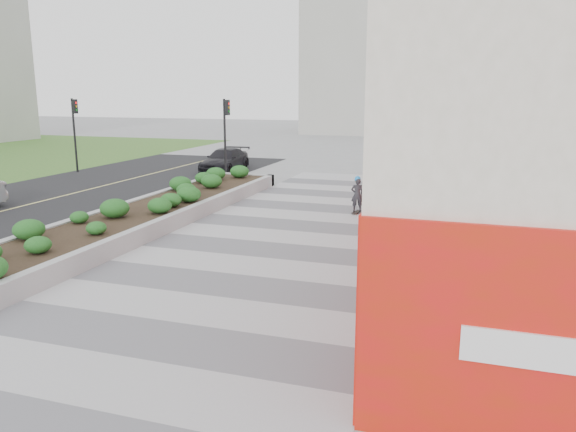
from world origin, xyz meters
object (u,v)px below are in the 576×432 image
Objects in this scene: planter at (149,211)px; car_dark at (225,160)px; skateboarder at (357,195)px; traffic_signal_near at (226,127)px; traffic_signal_far at (75,124)px.

car_dark reaches higher than planter.
skateboarder is 13.36m from car_dark.
planter is at bearing -80.65° from traffic_signal_near.
planter is 4.29× the size of traffic_signal_near.
traffic_signal_near is 10.94m from skateboarder.
traffic_signal_far is at bearing 137.54° from planter.
car_dark is at bearing 144.24° from skateboarder.
skateboarder is at bearing -38.33° from traffic_signal_near.
planter is at bearing -79.20° from car_dark.
planter is 15.00m from traffic_signal_far.
skateboarder is (6.71, 3.83, 0.31)m from planter.
car_dark is (-1.27, 2.51, -2.11)m from traffic_signal_near.
traffic_signal_near is (-1.73, 10.50, 2.34)m from planter.
traffic_signal_near is 3.52m from car_dark.
planter is at bearing -42.46° from traffic_signal_far.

